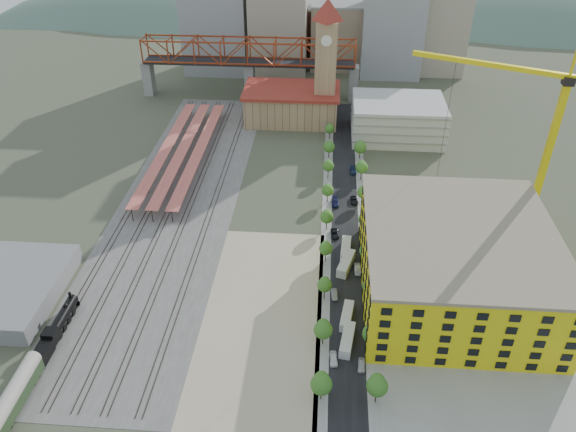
# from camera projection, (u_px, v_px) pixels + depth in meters

# --- Properties ---
(ground) EXTENTS (400.00, 400.00, 0.00)m
(ground) POSITION_uv_depth(u_px,v_px,m) (289.00, 238.00, 160.26)
(ground) COLOR #474C38
(ground) RESTS_ON ground
(ballast_strip) EXTENTS (36.00, 165.00, 0.06)m
(ballast_strip) POSITION_uv_depth(u_px,v_px,m) (180.00, 200.00, 177.00)
(ballast_strip) COLOR #605E59
(ballast_strip) RESTS_ON ground
(dirt_lot) EXTENTS (28.00, 67.00, 0.06)m
(dirt_lot) POSITION_uv_depth(u_px,v_px,m) (263.00, 314.00, 134.39)
(dirt_lot) COLOR tan
(dirt_lot) RESTS_ON ground
(street_asphalt) EXTENTS (12.00, 170.00, 0.06)m
(street_asphalt) POSITION_uv_depth(u_px,v_px,m) (345.00, 211.00, 171.68)
(street_asphalt) COLOR black
(street_asphalt) RESTS_ON ground
(sidewalk_west) EXTENTS (3.00, 170.00, 0.04)m
(sidewalk_west) POSITION_uv_depth(u_px,v_px,m) (327.00, 211.00, 172.03)
(sidewalk_west) COLOR gray
(sidewalk_west) RESTS_ON ground
(sidewalk_east) EXTENTS (3.00, 170.00, 0.04)m
(sidewalk_east) POSITION_uv_depth(u_px,v_px,m) (363.00, 212.00, 171.34)
(sidewalk_east) COLOR gray
(sidewalk_east) RESTS_ON ground
(construction_pad) EXTENTS (50.00, 90.00, 0.06)m
(construction_pad) POSITION_uv_depth(u_px,v_px,m) (462.00, 292.00, 140.85)
(construction_pad) COLOR gray
(construction_pad) RESTS_ON ground
(rail_tracks) EXTENTS (26.56, 160.00, 0.18)m
(rail_tracks) POSITION_uv_depth(u_px,v_px,m) (174.00, 200.00, 177.05)
(rail_tracks) COLOR #382B23
(rail_tracks) RESTS_ON ground
(platform_canopies) EXTENTS (16.00, 80.00, 4.12)m
(platform_canopies) POSITION_uv_depth(u_px,v_px,m) (183.00, 149.00, 197.90)
(platform_canopies) COLOR #D77652
(platform_canopies) RESTS_ON ground
(station_hall) EXTENTS (38.00, 24.00, 13.10)m
(station_hall) POSITION_uv_depth(u_px,v_px,m) (292.00, 104.00, 224.83)
(station_hall) COLOR tan
(station_hall) RESTS_ON ground
(clock_tower) EXTENTS (12.00, 12.00, 52.00)m
(clock_tower) POSITION_uv_depth(u_px,v_px,m) (326.00, 52.00, 210.11)
(clock_tower) COLOR tan
(clock_tower) RESTS_ON ground
(parking_garage) EXTENTS (34.00, 26.00, 14.00)m
(parking_garage) POSITION_uv_depth(u_px,v_px,m) (398.00, 119.00, 212.14)
(parking_garage) COLOR silver
(parking_garage) RESTS_ON ground
(truss_bridge) EXTENTS (94.00, 9.60, 25.60)m
(truss_bridge) POSITION_uv_depth(u_px,v_px,m) (249.00, 55.00, 238.37)
(truss_bridge) COLOR gray
(truss_bridge) RESTS_ON ground
(construction_building) EXTENTS (44.60, 50.60, 18.80)m
(construction_building) POSITION_uv_depth(u_px,v_px,m) (456.00, 263.00, 135.83)
(construction_building) COLOR yellow
(construction_building) RESTS_ON ground
(warehouse) EXTENTS (22.00, 32.00, 5.00)m
(warehouse) POSITION_uv_depth(u_px,v_px,m) (13.00, 289.00, 138.13)
(warehouse) COLOR gray
(warehouse) RESTS_ON ground
(street_trees) EXTENTS (15.40, 124.40, 8.00)m
(street_trees) POSITION_uv_depth(u_px,v_px,m) (345.00, 230.00, 163.40)
(street_trees) COLOR #346B20
(street_trees) RESTS_ON ground
(skyline) EXTENTS (133.00, 46.00, 60.00)m
(skyline) POSITION_uv_depth(u_px,v_px,m) (327.00, 23.00, 265.07)
(skyline) COLOR #9EA0A3
(skyline) RESTS_ON ground
(distant_hills) EXTENTS (647.00, 264.00, 227.00)m
(distant_hills) POSITION_uv_depth(u_px,v_px,m) (375.00, 122.00, 417.15)
(distant_hills) COLOR #4C6B59
(distant_hills) RESTS_ON ground
(locomotive) EXTENTS (2.86, 22.10, 5.52)m
(locomotive) POSITION_uv_depth(u_px,v_px,m) (57.00, 328.00, 127.87)
(locomotive) COLOR black
(locomotive) RESTS_ON ground
(coach) EXTENTS (3.17, 18.42, 5.78)m
(coach) POSITION_uv_depth(u_px,v_px,m) (15.00, 395.00, 111.01)
(coach) COLOR #283E22
(coach) RESTS_ON ground
(tower_crane) EXTENTS (48.46, 22.90, 55.74)m
(tower_crane) POSITION_uv_depth(u_px,v_px,m) (540.00, 125.00, 142.44)
(tower_crane) COLOR yellow
(tower_crane) RESTS_ON ground
(site_trailer_a) EXTENTS (3.90, 9.79, 2.61)m
(site_trailer_a) POSITION_uv_depth(u_px,v_px,m) (347.00, 340.00, 125.69)
(site_trailer_a) COLOR silver
(site_trailer_a) RESTS_ON ground
(site_trailer_b) EXTENTS (3.62, 9.12, 2.43)m
(site_trailer_b) POSITION_uv_depth(u_px,v_px,m) (347.00, 316.00, 132.17)
(site_trailer_b) COLOR silver
(site_trailer_b) RESTS_ON ground
(site_trailer_c) EXTENTS (5.22, 10.30, 2.73)m
(site_trailer_c) POSITION_uv_depth(u_px,v_px,m) (346.00, 263.00, 148.39)
(site_trailer_c) COLOR silver
(site_trailer_c) RESTS_ON ground
(site_trailer_d) EXTENTS (3.15, 9.57, 2.58)m
(site_trailer_d) POSITION_uv_depth(u_px,v_px,m) (346.00, 249.00, 153.74)
(site_trailer_d) COLOR silver
(site_trailer_d) RESTS_ON ground
(car_0) EXTENTS (1.95, 4.33, 1.44)m
(car_0) POSITION_uv_depth(u_px,v_px,m) (334.00, 359.00, 121.87)
(car_0) COLOR white
(car_0) RESTS_ON ground
(car_1) EXTENTS (1.77, 4.16, 1.33)m
(car_1) POSITION_uv_depth(u_px,v_px,m) (334.00, 294.00, 139.29)
(car_1) COLOR gray
(car_1) RESTS_ON ground
(car_2) EXTENTS (2.55, 5.06, 1.37)m
(car_2) POSITION_uv_depth(u_px,v_px,m) (335.00, 234.00, 160.78)
(car_2) COLOR black
(car_2) RESTS_ON ground
(car_3) EXTENTS (2.53, 5.48, 1.55)m
(car_3) POSITION_uv_depth(u_px,v_px,m) (335.00, 202.00, 174.67)
(car_3) COLOR #1B1E4F
(car_3) RESTS_ON ground
(car_4) EXTENTS (1.82, 4.08, 1.36)m
(car_4) POSITION_uv_depth(u_px,v_px,m) (361.00, 365.00, 120.41)
(car_4) COLOR silver
(car_4) RESTS_ON ground
(car_5) EXTENTS (1.79, 4.71, 1.53)m
(car_5) POSITION_uv_depth(u_px,v_px,m) (357.00, 269.00, 147.34)
(car_5) COLOR #A4A4A9
(car_5) RESTS_ON ground
(car_6) EXTENTS (2.50, 4.86, 1.31)m
(car_6) POSITION_uv_depth(u_px,v_px,m) (354.00, 200.00, 175.81)
(car_6) COLOR black
(car_6) RESTS_ON ground
(car_7) EXTENTS (2.11, 5.13, 1.49)m
(car_7) POSITION_uv_depth(u_px,v_px,m) (353.00, 170.00, 191.73)
(car_7) COLOR navy
(car_7) RESTS_ON ground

